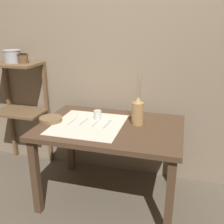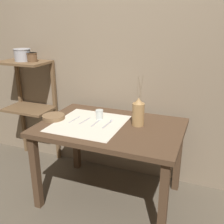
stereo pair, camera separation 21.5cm
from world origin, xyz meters
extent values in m
plane|color=brown|center=(0.00, 0.00, 0.00)|extent=(12.00, 12.00, 0.00)
cube|color=gray|center=(0.00, 0.52, 1.20)|extent=(7.00, 0.06, 2.40)
cube|color=#4C3523|center=(0.00, 0.00, 0.70)|extent=(1.19, 0.82, 0.04)
cube|color=#4C3523|center=(-0.54, -0.35, 0.34)|extent=(0.06, 0.06, 0.68)
cube|color=#4C3523|center=(0.54, -0.35, 0.34)|extent=(0.06, 0.06, 0.68)
cube|color=#4C3523|center=(-0.54, 0.35, 0.34)|extent=(0.06, 0.06, 0.68)
cube|color=#4C3523|center=(0.54, 0.35, 0.34)|extent=(0.06, 0.06, 0.68)
cube|color=brown|center=(-1.08, 0.30, 1.14)|extent=(0.51, 0.34, 0.02)
cube|color=brown|center=(-1.08, 0.30, 0.63)|extent=(0.51, 0.34, 0.02)
cube|color=brown|center=(-1.32, 0.45, 0.57)|extent=(0.04, 0.04, 1.15)
cube|color=brown|center=(-0.84, 0.45, 0.57)|extent=(0.04, 0.04, 1.15)
cube|color=beige|center=(-0.18, -0.03, 0.72)|extent=(0.57, 0.59, 0.00)
cylinder|color=#A87F4C|center=(0.21, 0.09, 0.81)|extent=(0.10, 0.10, 0.19)
cone|color=#A87F4C|center=(0.21, 0.09, 0.93)|extent=(0.07, 0.07, 0.05)
cylinder|color=#847056|center=(0.22, 0.08, 1.02)|extent=(0.03, 0.01, 0.13)
cylinder|color=#847056|center=(0.23, 0.07, 1.05)|extent=(0.04, 0.02, 0.18)
cylinder|color=#847056|center=(0.23, 0.10, 1.05)|extent=(0.03, 0.02, 0.19)
cylinder|color=#847056|center=(0.21, 0.07, 1.04)|extent=(0.00, 0.02, 0.18)
cylinder|color=brown|center=(-0.52, -0.05, 0.74)|extent=(0.20, 0.20, 0.04)
cylinder|color=silver|center=(-0.15, 0.10, 0.76)|extent=(0.07, 0.07, 0.08)
cube|color=#A8A8AD|center=(-0.34, -0.01, 0.72)|extent=(0.02, 0.17, 0.00)
cube|color=#A8A8AD|center=(-0.24, 0.00, 0.72)|extent=(0.03, 0.17, 0.00)
cube|color=#A8A8AD|center=(-0.13, -0.01, 0.72)|extent=(0.02, 0.17, 0.00)
cube|color=#A8A8AD|center=(-0.03, -0.01, 0.72)|extent=(0.02, 0.17, 0.00)
sphere|color=#A8A8AD|center=(-0.02, 0.08, 0.72)|extent=(0.02, 0.02, 0.02)
cylinder|color=#A8A8AD|center=(-1.09, 0.30, 1.21)|extent=(0.16, 0.16, 0.12)
cylinder|color=#A8A8AD|center=(-1.09, 0.30, 1.27)|extent=(0.17, 0.17, 0.01)
cylinder|color=brown|center=(-0.97, 0.30, 1.19)|extent=(0.10, 0.10, 0.09)
cylinder|color=brown|center=(-0.97, 0.30, 1.23)|extent=(0.11, 0.11, 0.01)
camera|label=1|loc=(0.56, -1.95, 1.56)|focal=42.00mm
camera|label=2|loc=(0.76, -1.88, 1.56)|focal=42.00mm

